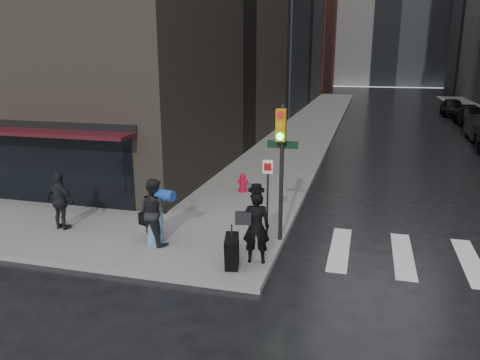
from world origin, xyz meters
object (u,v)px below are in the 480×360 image
at_px(man_jeans, 154,211).
at_px(parked_car_3, 472,116).
at_px(man_overcoat, 251,231).
at_px(man_greycoat, 60,201).
at_px(traffic_light, 280,155).
at_px(fire_hydrant, 243,183).
at_px(parked_car_4, 453,107).

distance_m(man_jeans, parked_car_3, 29.63).
distance_m(man_overcoat, man_greycoat, 5.84).
bearing_deg(parked_car_3, man_jeans, -118.89).
bearing_deg(traffic_light, man_greycoat, -171.38).
relative_size(man_jeans, man_greycoat, 1.06).
xyz_separation_m(man_overcoat, fire_hydrant, (-1.78, 5.89, -0.52)).
distance_m(man_overcoat, fire_hydrant, 6.17).
height_order(man_jeans, parked_car_4, man_jeans).
xyz_separation_m(man_overcoat, traffic_light, (0.36, 1.61, 1.52)).
xyz_separation_m(man_overcoat, man_jeans, (-2.76, 0.56, 0.06)).
bearing_deg(man_greycoat, fire_hydrant, -117.35).
bearing_deg(man_greycoat, parked_car_3, -109.42).
xyz_separation_m(man_greycoat, fire_hydrant, (4.01, 5.06, -0.53)).
relative_size(man_greycoat, parked_car_3, 0.35).
bearing_deg(traffic_light, parked_car_4, 75.48).
xyz_separation_m(fire_hydrant, parked_car_3, (11.60, 21.49, 0.23)).
relative_size(man_jeans, traffic_light, 0.49).
relative_size(man_overcoat, man_jeans, 1.11).
relative_size(man_jeans, parked_car_4, 0.42).
relative_size(traffic_light, parked_car_3, 0.77).
bearing_deg(traffic_light, man_jeans, -160.04).
height_order(man_overcoat, man_jeans, man_overcoat).
height_order(man_greycoat, traffic_light, traffic_light).
xyz_separation_m(fire_hydrant, parked_car_4, (11.23, 27.68, 0.27)).
bearing_deg(man_jeans, parked_car_3, -93.47).
relative_size(parked_car_3, parked_car_4, 1.11).
height_order(man_jeans, man_greycoat, man_jeans).
distance_m(man_overcoat, traffic_light, 2.24).
xyz_separation_m(man_greycoat, parked_car_3, (15.60, 26.56, -0.29)).
bearing_deg(man_jeans, man_greycoat, 16.62).
relative_size(man_overcoat, man_greycoat, 1.18).
height_order(man_greycoat, parked_car_3, man_greycoat).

